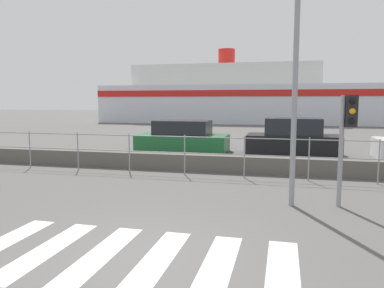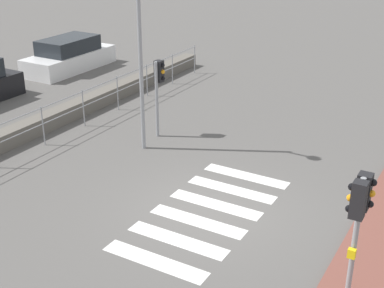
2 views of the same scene
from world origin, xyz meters
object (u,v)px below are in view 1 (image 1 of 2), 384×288
(streetlamp, at_px, (297,46))
(parked_car_green, at_px, (183,138))
(ferry_boat, at_px, (257,98))
(traffic_light_far, at_px, (348,125))
(parked_car_black, at_px, (293,139))

(streetlamp, distance_m, parked_car_green, 9.96)
(ferry_boat, height_order, parked_car_green, ferry_boat)
(streetlamp, bearing_deg, traffic_light_far, 18.59)
(traffic_light_far, height_order, parked_car_black, traffic_light_far)
(traffic_light_far, relative_size, streetlamp, 0.45)
(streetlamp, bearing_deg, parked_car_green, 119.62)
(streetlamp, relative_size, ferry_boat, 0.16)
(traffic_light_far, xyz_separation_m, parked_car_black, (-0.94, 7.92, -1.12))
(traffic_light_far, distance_m, parked_car_black, 8.05)
(parked_car_green, bearing_deg, traffic_light_far, -53.59)
(ferry_boat, distance_m, parked_car_black, 25.01)
(traffic_light_far, height_order, streetlamp, streetlamp)
(streetlamp, relative_size, parked_car_black, 1.42)
(traffic_light_far, xyz_separation_m, streetlamp, (-1.12, -0.38, 1.66))
(ferry_boat, bearing_deg, parked_car_black, -82.39)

